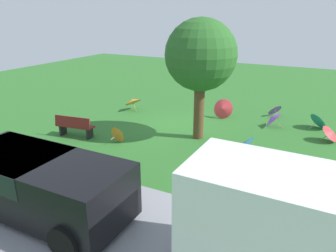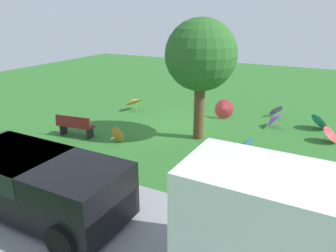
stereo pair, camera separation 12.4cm
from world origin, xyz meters
TOP-DOWN VIEW (x-y plane):
  - ground at (0.00, 0.00)m, footprint 40.00×40.00m
  - road_strip at (0.00, 7.07)m, footprint 40.00×4.10m
  - van_dark at (0.70, 7.29)m, footprint 4.60×2.13m
  - box_trailer_white at (-4.96, 6.96)m, footprint 3.23×2.01m
  - park_bench at (3.54, 2.90)m, footprint 1.65×0.70m
  - shade_tree at (-0.98, 0.68)m, footprint 2.73×2.73m
  - parasol_teal_0 at (-5.28, -2.76)m, footprint 1.02×1.02m
  - parasol_purple_1 at (-3.21, -3.67)m, footprint 0.86×0.89m
  - parasol_blue_0 at (-3.06, 1.50)m, footprint 0.93×0.95m
  - parasol_red_0 at (-5.80, -1.27)m, footprint 0.83×0.89m
  - parasol_orange_0 at (1.65, 2.52)m, footprint 0.67×0.60m
  - parasol_purple_2 at (-3.40, -2.06)m, footprint 0.82×0.86m
  - parasol_orange_2 at (3.50, -1.35)m, footprint 1.09×1.10m
  - parasol_red_1 at (-1.06, -2.21)m, footprint 0.98×0.89m

SIDE VIEW (x-z plane):
  - ground at x=0.00m, z-range 0.00..0.00m
  - road_strip at x=0.00m, z-range 0.00..0.01m
  - parasol_orange_0 at x=1.65m, z-range 0.00..0.66m
  - parasol_purple_1 at x=-3.21m, z-range 0.01..0.68m
  - parasol_teal_0 at x=-5.28m, z-range 0.00..0.77m
  - parasol_red_0 at x=-5.80m, z-range 0.04..0.74m
  - parasol_purple_2 at x=-3.40m, z-range 0.01..0.79m
  - parasol_blue_0 at x=-3.06m, z-range 0.00..0.82m
  - park_bench at x=3.54m, z-range 0.01..0.92m
  - parasol_red_1 at x=-1.06m, z-range 0.00..0.96m
  - parasol_orange_2 at x=3.50m, z-range 0.11..0.91m
  - van_dark at x=0.70m, z-range 0.15..1.68m
  - box_trailer_white at x=-4.96m, z-range 0.15..2.49m
  - shade_tree at x=-0.98m, z-range 0.94..5.63m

